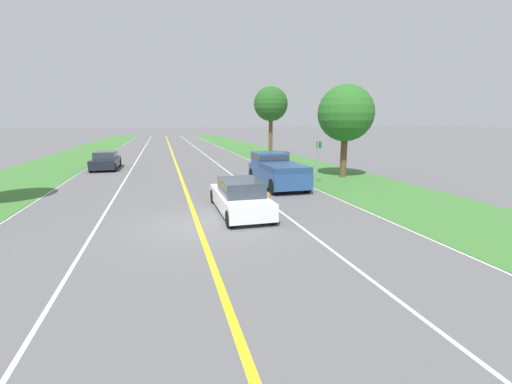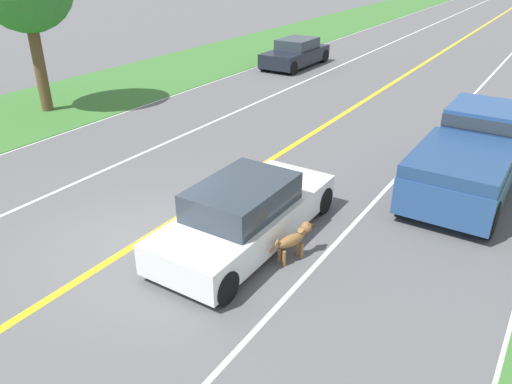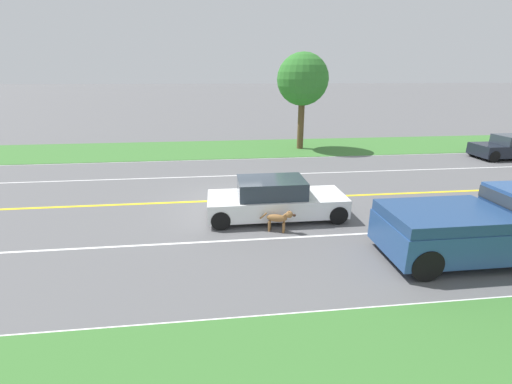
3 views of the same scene
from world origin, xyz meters
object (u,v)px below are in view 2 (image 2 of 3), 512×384
at_px(dog, 295,239).
at_px(ego_car, 246,214).
at_px(pickup_truck, 472,153).
at_px(oncoming_car, 296,53).

bearing_deg(dog, ego_car, -162.50).
bearing_deg(pickup_truck, oncoming_car, 135.93).
bearing_deg(ego_car, pickup_truck, 57.71).
xyz_separation_m(dog, pickup_truck, (2.14, 5.27, 0.48)).
distance_m(ego_car, pickup_truck, 6.20).
xyz_separation_m(dog, oncoming_car, (-8.43, 15.51, 0.19)).
height_order(ego_car, dog, ego_car).
bearing_deg(oncoming_car, ego_car, 115.16).
relative_size(ego_car, dog, 4.23).
distance_m(dog, pickup_truck, 5.71).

